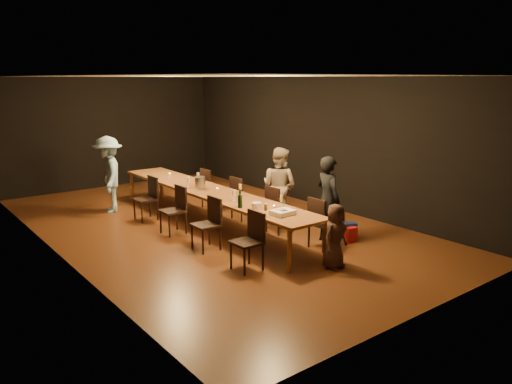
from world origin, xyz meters
TOP-DOWN VIEW (x-y plane):
  - ground at (0.00, 0.00)m, footprint 10.00×10.00m
  - room_shell at (0.00, 0.00)m, footprint 6.04×10.04m
  - table at (0.00, 0.00)m, footprint 0.90×6.00m
  - chair_right_0 at (0.85, -2.40)m, footprint 0.42×0.42m
  - chair_right_1 at (0.85, -1.20)m, footprint 0.42×0.42m
  - chair_right_2 at (0.85, 0.00)m, footprint 0.42×0.42m
  - chair_right_3 at (0.85, 1.20)m, footprint 0.42×0.42m
  - chair_left_0 at (-0.85, -2.40)m, footprint 0.42×0.42m
  - chair_left_1 at (-0.85, -1.20)m, footprint 0.42×0.42m
  - chair_left_2 at (-0.85, 0.00)m, footprint 0.42×0.42m
  - chair_left_3 at (-0.85, 1.20)m, footprint 0.42×0.42m
  - woman_birthday at (1.15, -2.20)m, footprint 0.46×0.63m
  - woman_tan at (1.22, -0.75)m, footprint 0.80×0.92m
  - man_blue at (-1.18, 2.33)m, footprint 0.97×1.26m
  - child at (0.31, -3.18)m, footprint 0.57×0.43m
  - gift_bag_red at (1.49, -2.47)m, footprint 0.25×0.15m
  - gift_bag_blue at (1.59, -2.35)m, footprint 0.30×0.25m
  - birthday_cake at (-0.06, -2.33)m, footprint 0.37×0.30m
  - plate_stack at (-0.13, -1.72)m, footprint 0.19×0.19m
  - champagne_bottle at (-0.34, -1.52)m, footprint 0.10×0.10m
  - ice_bucket at (-0.05, 0.27)m, footprint 0.24×0.24m
  - wineglass_0 at (-0.32, -2.21)m, footprint 0.06×0.06m
  - wineglass_1 at (0.31, -1.88)m, footprint 0.06×0.06m
  - wineglass_2 at (-0.14, -1.05)m, footprint 0.06×0.06m
  - wineglass_3 at (0.26, -0.70)m, footprint 0.06×0.06m
  - wineglass_4 at (-0.19, 0.52)m, footprint 0.06×0.06m
  - wineglass_5 at (0.24, 0.84)m, footprint 0.06×0.06m
  - tealight_near at (0.15, -1.86)m, footprint 0.05×0.05m
  - tealight_mid at (0.15, -0.06)m, footprint 0.05×0.05m
  - tealight_far at (0.15, 1.97)m, footprint 0.05×0.05m

SIDE VIEW (x-z plane):
  - ground at x=0.00m, z-range 0.00..0.00m
  - gift_bag_red at x=1.49m, z-range 0.00..0.28m
  - gift_bag_blue at x=1.59m, z-range 0.00..0.32m
  - chair_right_0 at x=0.85m, z-range 0.00..0.93m
  - chair_right_1 at x=0.85m, z-range 0.00..0.93m
  - chair_right_2 at x=0.85m, z-range 0.00..0.93m
  - chair_right_3 at x=0.85m, z-range 0.00..0.93m
  - chair_left_0 at x=-0.85m, z-range 0.00..0.93m
  - chair_left_1 at x=-0.85m, z-range 0.00..0.93m
  - chair_left_2 at x=-0.85m, z-range 0.00..0.93m
  - chair_left_3 at x=-0.85m, z-range 0.00..0.93m
  - child at x=0.31m, z-range 0.00..1.05m
  - table at x=0.00m, z-range 0.33..1.08m
  - tealight_near at x=0.15m, z-range 0.75..0.78m
  - tealight_mid at x=0.15m, z-range 0.75..0.78m
  - tealight_far at x=0.15m, z-range 0.75..0.78m
  - birthday_cake at x=-0.06m, z-range 0.75..0.83m
  - plate_stack at x=-0.13m, z-range 0.75..0.85m
  - woman_tan at x=1.22m, z-range 0.00..1.60m
  - woman_birthday at x=1.15m, z-range 0.00..1.61m
  - wineglass_0 at x=-0.32m, z-range 0.75..0.96m
  - wineglass_1 at x=0.31m, z-range 0.75..0.96m
  - wineglass_2 at x=-0.14m, z-range 0.75..0.96m
  - wineglass_3 at x=0.26m, z-range 0.75..0.96m
  - wineglass_4 at x=-0.19m, z-range 0.75..0.96m
  - wineglass_5 at x=0.24m, z-range 0.75..0.96m
  - man_blue at x=-1.18m, z-range 0.00..1.72m
  - ice_bucket at x=-0.05m, z-range 0.75..0.99m
  - champagne_bottle at x=-0.34m, z-range 0.75..1.09m
  - room_shell at x=0.00m, z-range 0.57..3.59m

